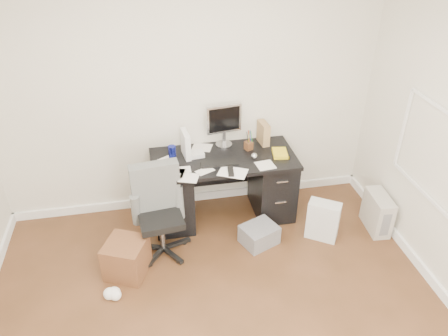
{
  "coord_description": "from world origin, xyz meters",
  "views": [
    {
      "loc": [
        -0.43,
        -2.16,
        3.06
      ],
      "look_at": [
        0.22,
        1.2,
        0.91
      ],
      "focal_mm": 35.0,
      "sensor_mm": 36.0,
      "label": 1
    }
  ],
  "objects_px": {
    "office_chair": "(160,214)",
    "lcd_monitor": "(224,125)",
    "desk": "(223,185)",
    "keyboard": "(219,163)",
    "pc_tower": "(377,212)",
    "wicker_basket": "(127,258)"
  },
  "relations": [
    {
      "from": "lcd_monitor",
      "to": "pc_tower",
      "type": "bearing_deg",
      "value": -35.5
    },
    {
      "from": "office_chair",
      "to": "pc_tower",
      "type": "xyz_separation_m",
      "value": [
        2.27,
        -0.07,
        -0.26
      ]
    },
    {
      "from": "lcd_monitor",
      "to": "pc_tower",
      "type": "distance_m",
      "value": 1.87
    },
    {
      "from": "desk",
      "to": "pc_tower",
      "type": "xyz_separation_m",
      "value": [
        1.56,
        -0.53,
        -0.19
      ]
    },
    {
      "from": "lcd_monitor",
      "to": "pc_tower",
      "type": "height_order",
      "value": "lcd_monitor"
    },
    {
      "from": "desk",
      "to": "office_chair",
      "type": "bearing_deg",
      "value": -146.9
    },
    {
      "from": "keyboard",
      "to": "pc_tower",
      "type": "distance_m",
      "value": 1.76
    },
    {
      "from": "keyboard",
      "to": "wicker_basket",
      "type": "xyz_separation_m",
      "value": [
        -0.99,
        -0.57,
        -0.58
      ]
    },
    {
      "from": "desk",
      "to": "wicker_basket",
      "type": "height_order",
      "value": "desk"
    },
    {
      "from": "office_chair",
      "to": "desk",
      "type": "bearing_deg",
      "value": 26.79
    },
    {
      "from": "wicker_basket",
      "to": "desk",
      "type": "bearing_deg",
      "value": 33.16
    },
    {
      "from": "lcd_monitor",
      "to": "keyboard",
      "type": "bearing_deg",
      "value": -115.44
    },
    {
      "from": "pc_tower",
      "to": "wicker_basket",
      "type": "relative_size",
      "value": 1.16
    },
    {
      "from": "keyboard",
      "to": "wicker_basket",
      "type": "bearing_deg",
      "value": -149.86
    },
    {
      "from": "desk",
      "to": "office_chair",
      "type": "height_order",
      "value": "office_chair"
    },
    {
      "from": "office_chair",
      "to": "lcd_monitor",
      "type": "bearing_deg",
      "value": 36.88
    },
    {
      "from": "office_chair",
      "to": "pc_tower",
      "type": "relative_size",
      "value": 2.28
    },
    {
      "from": "wicker_basket",
      "to": "pc_tower",
      "type": "bearing_deg",
      "value": 3.46
    },
    {
      "from": "lcd_monitor",
      "to": "office_chair",
      "type": "relative_size",
      "value": 0.51
    },
    {
      "from": "desk",
      "to": "keyboard",
      "type": "height_order",
      "value": "keyboard"
    },
    {
      "from": "lcd_monitor",
      "to": "pc_tower",
      "type": "xyz_separation_m",
      "value": [
        1.51,
        -0.79,
        -0.78
      ]
    },
    {
      "from": "wicker_basket",
      "to": "lcd_monitor",
      "type": "bearing_deg",
      "value": 40.36
    }
  ]
}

